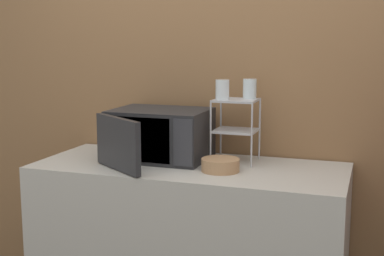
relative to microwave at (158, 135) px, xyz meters
The scene contains 7 objects.
wall_back 0.45m from the microwave, 55.36° to the left, with size 8.00×0.06×2.60m.
counter 0.63m from the microwave, 20.38° to the right, with size 1.66×0.69×0.90m.
microwave is the anchor object (origin of this frame).
dish_rack 0.44m from the microwave, 11.16° to the left, with size 0.24×0.21×0.35m.
glass_front_left 0.44m from the microwave, ahead, with size 0.07×0.07×0.11m.
glass_back_right 0.57m from the microwave, 15.45° to the left, with size 0.07×0.07×0.11m.
bowl 0.45m from the microwave, 20.63° to the right, with size 0.20×0.20×0.07m.
Camera 1 is at (0.93, -2.29, 1.57)m, focal length 50.00 mm.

